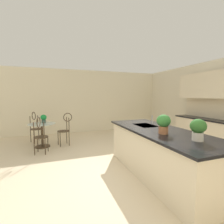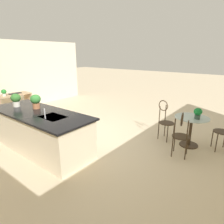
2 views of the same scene
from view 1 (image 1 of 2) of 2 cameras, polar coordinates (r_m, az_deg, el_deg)
ground_plane at (r=3.56m, az=0.85°, el=-20.89°), size 40.00×40.00×0.00m
wall_left_window at (r=7.33m, az=-10.90°, el=3.67°), size 0.12×7.80×2.70m
kitchen_island at (r=3.52m, az=16.12°, el=-13.29°), size 2.80×1.06×0.92m
back_counter_run at (r=5.60m, az=31.83°, el=-6.52°), size 2.44×0.64×1.52m
upper_cabinet_run at (r=5.48m, az=32.43°, el=8.01°), size 2.40×0.36×0.76m
bistro_table at (r=5.55m, az=-23.18°, el=-6.71°), size 0.80×0.80×0.74m
chair_near_window at (r=6.23m, az=-25.13°, el=-4.29°), size 0.52×0.52×1.04m
chair_by_island at (r=4.88m, az=-23.74°, el=-6.87°), size 0.51×0.45×1.04m
chair_toward_desk at (r=5.52m, az=-16.04°, el=-5.20°), size 0.45×0.51×1.04m
sink_faucet at (r=3.92m, az=13.81°, el=-2.75°), size 0.02×0.02×0.22m
potted_plant_on_table at (r=5.60m, az=-22.74°, el=-1.98°), size 0.19×0.19×0.26m
potted_plant_counter_far at (r=2.77m, az=27.81°, el=-5.05°), size 0.23×0.23×0.33m
potted_plant_counter_near at (r=3.04m, az=17.51°, el=-3.62°), size 0.24×0.24×0.34m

